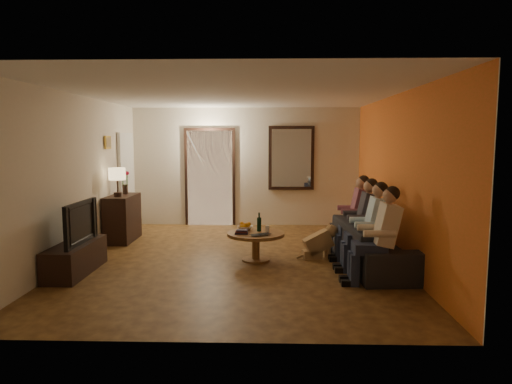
{
  "coord_description": "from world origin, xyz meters",
  "views": [
    {
      "loc": [
        0.51,
        -7.08,
        1.89
      ],
      "look_at": [
        0.3,
        0.3,
        1.05
      ],
      "focal_mm": 32.0,
      "sensor_mm": 36.0,
      "label": 1
    }
  ],
  "objects_px": {
    "dog": "(318,241)",
    "bowl": "(245,228)",
    "person_d": "(356,217)",
    "coffee_table": "(256,247)",
    "person_a": "(382,240)",
    "wine_bottle": "(259,222)",
    "sofa": "(373,244)",
    "tv": "(74,223)",
    "tv_stand": "(75,258)",
    "table_lamp": "(117,182)",
    "person_b": "(371,231)",
    "person_c": "(363,223)",
    "dresser": "(122,218)",
    "laptop": "(262,235)"
  },
  "relations": [
    {
      "from": "tv_stand",
      "to": "table_lamp",
      "type": "bearing_deg",
      "value": 90.0
    },
    {
      "from": "sofa",
      "to": "person_a",
      "type": "height_order",
      "value": "person_a"
    },
    {
      "from": "table_lamp",
      "to": "tv_stand",
      "type": "distance_m",
      "value": 2.11
    },
    {
      "from": "person_c",
      "to": "laptop",
      "type": "bearing_deg",
      "value": -167.93
    },
    {
      "from": "table_lamp",
      "to": "sofa",
      "type": "height_order",
      "value": "table_lamp"
    },
    {
      "from": "tv_stand",
      "to": "person_c",
      "type": "bearing_deg",
      "value": 10.8
    },
    {
      "from": "dresser",
      "to": "person_c",
      "type": "xyz_separation_m",
      "value": [
        4.24,
        -1.31,
        0.17
      ]
    },
    {
      "from": "person_d",
      "to": "laptop",
      "type": "relative_size",
      "value": 3.65
    },
    {
      "from": "dog",
      "to": "wine_bottle",
      "type": "relative_size",
      "value": 1.81
    },
    {
      "from": "person_b",
      "to": "dog",
      "type": "height_order",
      "value": "person_b"
    },
    {
      "from": "dresser",
      "to": "sofa",
      "type": "height_order",
      "value": "dresser"
    },
    {
      "from": "dog",
      "to": "coffee_table",
      "type": "distance_m",
      "value": 1.01
    },
    {
      "from": "coffee_table",
      "to": "person_a",
      "type": "bearing_deg",
      "value": -34.21
    },
    {
      "from": "person_c",
      "to": "bowl",
      "type": "bearing_deg",
      "value": 175.02
    },
    {
      "from": "table_lamp",
      "to": "person_d",
      "type": "height_order",
      "value": "table_lamp"
    },
    {
      "from": "dresser",
      "to": "tv",
      "type": "relative_size",
      "value": 0.93
    },
    {
      "from": "sofa",
      "to": "tv",
      "type": "bearing_deg",
      "value": 92.23
    },
    {
      "from": "dresser",
      "to": "sofa",
      "type": "distance_m",
      "value": 4.63
    },
    {
      "from": "person_c",
      "to": "laptop",
      "type": "height_order",
      "value": "person_c"
    },
    {
      "from": "person_a",
      "to": "person_c",
      "type": "bearing_deg",
      "value": 90.0
    },
    {
      "from": "dog",
      "to": "wine_bottle",
      "type": "bearing_deg",
      "value": 171.44
    },
    {
      "from": "person_d",
      "to": "wine_bottle",
      "type": "distance_m",
      "value": 1.72
    },
    {
      "from": "table_lamp",
      "to": "wine_bottle",
      "type": "relative_size",
      "value": 1.74
    },
    {
      "from": "dog",
      "to": "wine_bottle",
      "type": "distance_m",
      "value": 1.0
    },
    {
      "from": "person_c",
      "to": "bowl",
      "type": "distance_m",
      "value": 1.87
    },
    {
      "from": "tv_stand",
      "to": "tv",
      "type": "bearing_deg",
      "value": 0.0
    },
    {
      "from": "tv_stand",
      "to": "sofa",
      "type": "height_order",
      "value": "sofa"
    },
    {
      "from": "person_d",
      "to": "coffee_table",
      "type": "relative_size",
      "value": 1.33
    },
    {
      "from": "tv",
      "to": "person_b",
      "type": "height_order",
      "value": "person_b"
    },
    {
      "from": "bowl",
      "to": "wine_bottle",
      "type": "height_order",
      "value": "wine_bottle"
    },
    {
      "from": "tv",
      "to": "person_c",
      "type": "relative_size",
      "value": 0.87
    },
    {
      "from": "person_b",
      "to": "coffee_table",
      "type": "distance_m",
      "value": 1.8
    },
    {
      "from": "tv",
      "to": "table_lamp",
      "type": "bearing_deg",
      "value": 0.0
    },
    {
      "from": "person_b",
      "to": "tv",
      "type": "bearing_deg",
      "value": -177.18
    },
    {
      "from": "tv_stand",
      "to": "laptop",
      "type": "bearing_deg",
      "value": 10.04
    },
    {
      "from": "sofa",
      "to": "person_c",
      "type": "xyz_separation_m",
      "value": [
        -0.1,
        0.3,
        0.27
      ]
    },
    {
      "from": "sofa",
      "to": "coffee_table",
      "type": "xyz_separation_m",
      "value": [
        -1.78,
        0.24,
        -0.1
      ]
    },
    {
      "from": "table_lamp",
      "to": "tv_stand",
      "type": "bearing_deg",
      "value": -90.0
    },
    {
      "from": "wine_bottle",
      "to": "laptop",
      "type": "relative_size",
      "value": 0.94
    },
    {
      "from": "wine_bottle",
      "to": "dresser",
      "type": "bearing_deg",
      "value": 153.98
    },
    {
      "from": "sofa",
      "to": "person_d",
      "type": "relative_size",
      "value": 1.87
    },
    {
      "from": "person_c",
      "to": "coffee_table",
      "type": "distance_m",
      "value": 1.72
    },
    {
      "from": "dog",
      "to": "bowl",
      "type": "bearing_deg",
      "value": 164.88
    },
    {
      "from": "coffee_table",
      "to": "laptop",
      "type": "relative_size",
      "value": 2.74
    },
    {
      "from": "person_a",
      "to": "wine_bottle",
      "type": "bearing_deg",
      "value": 142.69
    },
    {
      "from": "person_d",
      "to": "wine_bottle",
      "type": "relative_size",
      "value": 3.87
    },
    {
      "from": "person_b",
      "to": "wine_bottle",
      "type": "bearing_deg",
      "value": 158.5
    },
    {
      "from": "tv_stand",
      "to": "sofa",
      "type": "distance_m",
      "value": 4.37
    },
    {
      "from": "dresser",
      "to": "tv",
      "type": "xyz_separation_m",
      "value": [
        0.0,
        -2.12,
        0.3
      ]
    },
    {
      "from": "dog",
      "to": "tv",
      "type": "bearing_deg",
      "value": -177.89
    }
  ]
}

